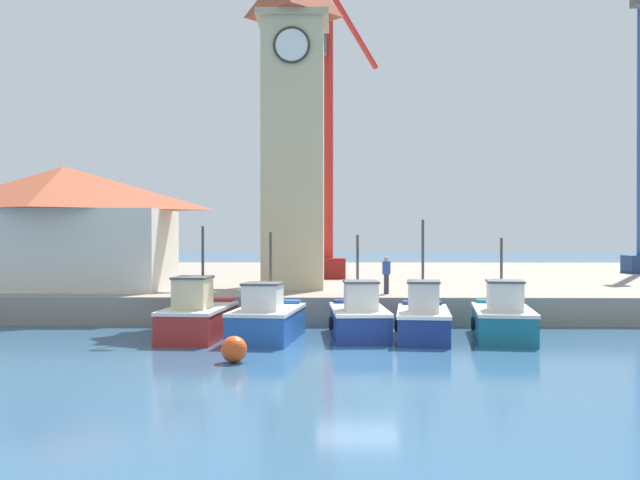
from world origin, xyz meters
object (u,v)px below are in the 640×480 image
Objects in this scene: warehouse_left at (64,226)px; dock_worker_near_tower at (386,274)px; fishing_boat_left_outer at (267,320)px; fishing_boat_mid_left at (423,319)px; mooring_buoy at (234,349)px; port_crane_far at (330,174)px; fishing_boat_center at (503,319)px; fishing_boat_left_inner at (359,318)px; clock_tower at (293,111)px; fishing_boat_far_left at (198,317)px.

warehouse_left is 6.23× the size of dock_worker_near_tower.
warehouse_left reaches higher than fishing_boat_left_outer.
mooring_buoy is at bearing -140.62° from fishing_boat_mid_left.
fishing_boat_left_outer is 13.86m from warehouse_left.
dock_worker_near_tower is at bearing -78.06° from port_crane_far.
fishing_boat_center reaches higher than mooring_buoy.
fishing_boat_left_inner is at bearing -30.11° from warehouse_left.
clock_tower is 9.27m from dock_worker_near_tower.
mooring_buoy is 0.48× the size of dock_worker_near_tower.
fishing_boat_center reaches higher than dock_worker_near_tower.
port_crane_far is at bearing 83.16° from fishing_boat_left_outer.
mooring_buoy is (-3.81, -5.44, -0.32)m from fishing_boat_left_inner.
clock_tower is 12.11m from warehouse_left.
mooring_buoy is (1.98, -5.18, -0.37)m from fishing_boat_far_left.
fishing_boat_left_inner is 0.27× the size of clock_tower.
fishing_boat_center is at bearing -55.24° from dock_worker_near_tower.
clock_tower is (-7.97, 8.74, 8.89)m from fishing_boat_center.
warehouse_left is at bearing 149.89° from fishing_boat_left_inner.
fishing_boat_center is at bearing 0.15° from fishing_boat_far_left.
dock_worker_near_tower is (4.19, -3.30, -7.59)m from clock_tower.
dock_worker_near_tower is (5.17, 10.65, 1.63)m from mooring_buoy.
warehouse_left is (-10.79, -0.61, -5.47)m from clock_tower.
clock_tower is at bearing 87.22° from fishing_boat_left_outer.
fishing_boat_mid_left reaches higher than fishing_boat_far_left.
fishing_boat_left_inner is at bearing -71.61° from clock_tower.
dock_worker_near_tower is at bearing 124.76° from fishing_boat_center.
fishing_boat_mid_left reaches higher than mooring_buoy.
dock_worker_near_tower is at bearing 75.38° from fishing_boat_left_inner.
fishing_boat_mid_left is at bearing 2.20° from fishing_boat_left_outer.
fishing_boat_left_inner is 12.64m from clock_tower.
fishing_boat_far_left is 3.05× the size of dock_worker_near_tower.
fishing_boat_far_left is 0.49× the size of warehouse_left.
fishing_boat_mid_left is (5.54, 0.21, -0.00)m from fishing_boat_left_outer.
warehouse_left is (-15.88, 8.35, 3.43)m from fishing_boat_mid_left.
fishing_boat_far_left is 5.80m from fishing_boat_left_inner.
fishing_boat_far_left reaches higher than fishing_boat_left_inner.
warehouse_left is at bearing 133.80° from fishing_boat_far_left.
fishing_boat_center is 0.50× the size of warehouse_left.
dock_worker_near_tower is at bearing -10.17° from warehouse_left.
fishing_boat_left_outer is 0.46× the size of warehouse_left.
fishing_boat_center is 19.56m from port_crane_far.
fishing_boat_left_inner is 2.30m from fishing_boat_mid_left.
clock_tower is (-5.09, 8.96, 8.90)m from fishing_boat_mid_left.
warehouse_left is at bearing -143.66° from port_crane_far.
fishing_boat_mid_left is at bearing -1.38° from fishing_boat_far_left.
clock_tower reaches higher than fishing_boat_center.
clock_tower is at bearing 132.34° from fishing_boat_center.
fishing_boat_center is 3.11× the size of dock_worker_near_tower.
clock_tower is at bearing 3.24° from warehouse_left.
fishing_boat_left_outer is at bearing -9.16° from fishing_boat_far_left.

